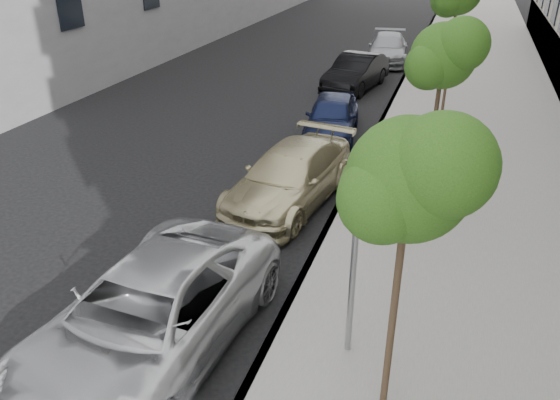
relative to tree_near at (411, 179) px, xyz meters
The scene contains 10 objects.
sidewalk 22.83m from the tree_near, 87.27° to the left, with size 6.40×72.00×0.14m, color gray.
curb 22.89m from the tree_near, 95.21° to the left, with size 0.15×72.00×0.14m, color #9E9B93.
tree_near is the anchor object (origin of this frame).
tree_mid 6.50m from the tree_near, 90.00° to the left, with size 1.75×1.55×4.59m.
signal_pole 2.21m from the tree_near, 125.53° to the left, with size 0.24×0.18×2.94m.
minivan 4.86m from the tree_near, behind, with size 2.58×5.60×1.56m, color #B8BABD.
suv 7.59m from the tree_near, 118.61° to the left, with size 1.99×4.90×1.42m, color tan.
sedan_blue 12.13m from the tree_near, 107.17° to the left, with size 1.63×4.06×1.38m, color #111839.
sedan_black 17.99m from the tree_near, 102.58° to the left, with size 1.55×4.44×1.46m, color black.
sedan_rear 23.40m from the tree_near, 98.25° to the left, with size 1.95×4.79×1.39m, color gray.
Camera 1 is at (3.57, -4.34, 6.37)m, focal length 35.00 mm.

